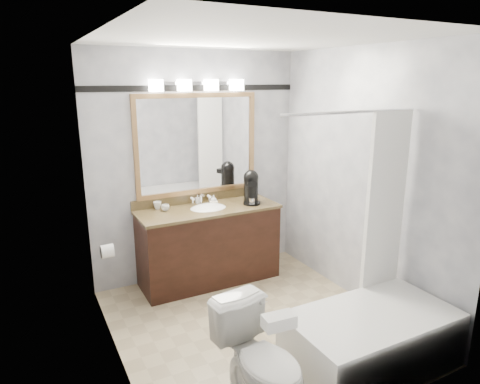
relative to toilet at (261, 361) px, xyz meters
name	(u,v)px	position (x,y,z in m)	size (l,w,h in m)	color
room	(255,194)	(0.46, 0.92, 0.88)	(2.42, 2.62, 2.52)	tan
vanity	(209,243)	(0.46, 1.94, 0.07)	(1.53, 0.58, 0.97)	black
mirror	(197,145)	(0.46, 2.20, 1.13)	(1.40, 0.04, 1.10)	#AA7D4C
vanity_light_bar	(198,85)	(0.46, 2.15, 1.77)	(1.02, 0.14, 0.12)	silver
accent_stripe	(195,88)	(0.46, 2.21, 1.73)	(2.40, 0.01, 0.06)	black
bathtub	(372,331)	(1.01, 0.02, -0.09)	(1.30, 0.75, 1.96)	white
tp_roll	(107,251)	(-0.68, 1.58, 0.33)	(0.12, 0.12, 0.11)	white
toilet	(261,361)	(0.00, 0.00, 0.00)	(0.41, 0.72, 0.74)	white
tissue_box	(279,321)	(0.00, -0.20, 0.41)	(0.20, 0.11, 0.08)	white
coffee_maker	(251,186)	(0.97, 1.90, 0.67)	(0.20, 0.24, 0.37)	black
cup_left	(165,208)	(0.02, 2.05, 0.52)	(0.08, 0.08, 0.07)	white
cup_right	(157,205)	(-0.03, 2.15, 0.52)	(0.09, 0.09, 0.08)	white
soap_bottle_a	(198,199)	(0.43, 2.15, 0.53)	(0.04, 0.04, 0.10)	white
soap_bottle_b	(214,199)	(0.59, 2.08, 0.53)	(0.07, 0.07, 0.09)	white
soap_bar	(214,202)	(0.58, 2.05, 0.50)	(0.09, 0.05, 0.03)	beige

